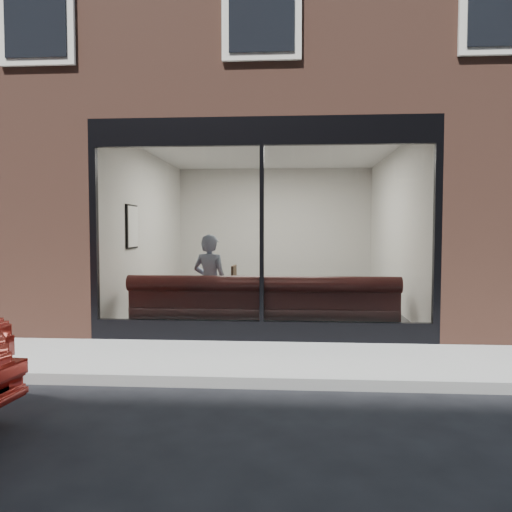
# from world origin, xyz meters

# --- Properties ---
(ground) EXTENTS (120.00, 120.00, 0.00)m
(ground) POSITION_xyz_m (0.00, 0.00, 0.00)
(ground) COLOR black
(ground) RESTS_ON ground
(sidewalk_near) EXTENTS (40.00, 2.00, 0.01)m
(sidewalk_near) POSITION_xyz_m (0.00, 1.00, 0.01)
(sidewalk_near) COLOR gray
(sidewalk_near) RESTS_ON ground
(kerb_near) EXTENTS (40.00, 0.10, 0.12)m
(kerb_near) POSITION_xyz_m (0.00, -0.05, 0.06)
(kerb_near) COLOR gray
(kerb_near) RESTS_ON ground
(host_building_pier_left) EXTENTS (2.50, 12.00, 3.20)m
(host_building_pier_left) POSITION_xyz_m (-3.75, 8.00, 1.60)
(host_building_pier_left) COLOR brown
(host_building_pier_left) RESTS_ON ground
(host_building_pier_right) EXTENTS (2.50, 12.00, 3.20)m
(host_building_pier_right) POSITION_xyz_m (3.75, 8.00, 1.60)
(host_building_pier_right) COLOR brown
(host_building_pier_right) RESTS_ON ground
(host_building_backfill) EXTENTS (5.00, 6.00, 3.20)m
(host_building_backfill) POSITION_xyz_m (0.00, 11.00, 1.60)
(host_building_backfill) COLOR brown
(host_building_backfill) RESTS_ON ground
(cafe_floor) EXTENTS (6.00, 6.00, 0.00)m
(cafe_floor) POSITION_xyz_m (0.00, 5.00, 0.02)
(cafe_floor) COLOR #2D2D30
(cafe_floor) RESTS_ON ground
(cafe_ceiling) EXTENTS (6.00, 6.00, 0.00)m
(cafe_ceiling) POSITION_xyz_m (0.00, 5.00, 3.19)
(cafe_ceiling) COLOR white
(cafe_ceiling) RESTS_ON host_building_upper
(cafe_wall_back) EXTENTS (5.00, 0.00, 5.00)m
(cafe_wall_back) POSITION_xyz_m (0.00, 7.99, 1.60)
(cafe_wall_back) COLOR silver
(cafe_wall_back) RESTS_ON ground
(cafe_wall_left) EXTENTS (0.00, 6.00, 6.00)m
(cafe_wall_left) POSITION_xyz_m (-2.49, 5.00, 1.60)
(cafe_wall_left) COLOR silver
(cafe_wall_left) RESTS_ON ground
(cafe_wall_right) EXTENTS (0.00, 6.00, 6.00)m
(cafe_wall_right) POSITION_xyz_m (2.49, 5.00, 1.60)
(cafe_wall_right) COLOR silver
(cafe_wall_right) RESTS_ON ground
(storefront_kick) EXTENTS (5.00, 0.10, 0.30)m
(storefront_kick) POSITION_xyz_m (0.00, 2.05, 0.15)
(storefront_kick) COLOR black
(storefront_kick) RESTS_ON ground
(storefront_header) EXTENTS (5.00, 0.10, 0.40)m
(storefront_header) POSITION_xyz_m (0.00, 2.05, 3.00)
(storefront_header) COLOR black
(storefront_header) RESTS_ON host_building_upper
(storefront_mullion) EXTENTS (0.06, 0.10, 2.50)m
(storefront_mullion) POSITION_xyz_m (0.00, 2.05, 1.55)
(storefront_mullion) COLOR black
(storefront_mullion) RESTS_ON storefront_kick
(storefront_glass) EXTENTS (4.80, 0.00, 4.80)m
(storefront_glass) POSITION_xyz_m (0.00, 2.02, 1.55)
(storefront_glass) COLOR white
(storefront_glass) RESTS_ON storefront_kick
(banquette) EXTENTS (4.00, 0.55, 0.45)m
(banquette) POSITION_xyz_m (0.00, 2.45, 0.23)
(banquette) COLOR #361713
(banquette) RESTS_ON cafe_floor
(person) EXTENTS (0.65, 0.52, 1.54)m
(person) POSITION_xyz_m (-0.85, 2.68, 0.77)
(person) COLOR #96A7C4
(person) RESTS_ON cafe_floor
(cafe_table_left) EXTENTS (0.61, 0.61, 0.04)m
(cafe_table_left) POSITION_xyz_m (-1.93, 3.00, 0.74)
(cafe_table_left) COLOR #302012
(cafe_table_left) RESTS_ON cafe_floor
(cafe_table_right) EXTENTS (0.73, 0.73, 0.04)m
(cafe_table_right) POSITION_xyz_m (1.80, 3.74, 0.74)
(cafe_table_right) COLOR #302012
(cafe_table_right) RESTS_ON cafe_floor
(cafe_chair_left) EXTENTS (0.47, 0.47, 0.04)m
(cafe_chair_left) POSITION_xyz_m (-0.82, 4.08, 0.24)
(cafe_chair_left) COLOR #302012
(cafe_chair_left) RESTS_ON cafe_floor
(wall_poster) EXTENTS (0.02, 0.55, 0.74)m
(wall_poster) POSITION_xyz_m (-2.45, 3.85, 1.67)
(wall_poster) COLOR white
(wall_poster) RESTS_ON cafe_wall_left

